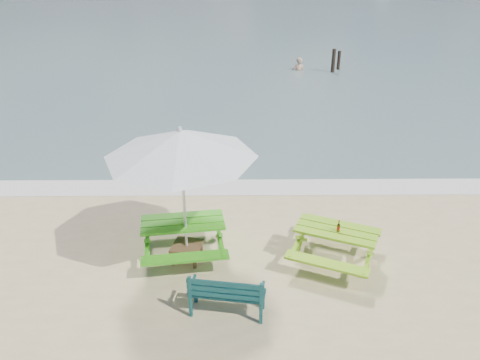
{
  "coord_description": "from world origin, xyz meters",
  "views": [
    {
      "loc": [
        -0.32,
        -6.1,
        5.46
      ],
      "look_at": [
        -0.24,
        3.0,
        1.0
      ],
      "focal_mm": 35.0,
      "sensor_mm": 36.0,
      "label": 1
    }
  ],
  "objects_px": {
    "park_bench": "(227,301)",
    "swimmer": "(298,74)",
    "patio_umbrella": "(181,144)",
    "beer_bottle": "(338,228)",
    "side_table": "(187,252)",
    "picnic_table_left": "(184,239)",
    "picnic_table_right": "(335,246)"
  },
  "relations": [
    {
      "from": "picnic_table_right",
      "to": "beer_bottle",
      "type": "distance_m",
      "value": 0.46
    },
    {
      "from": "picnic_table_right",
      "to": "beer_bottle",
      "type": "bearing_deg",
      "value": -80.44
    },
    {
      "from": "swimmer",
      "to": "beer_bottle",
      "type": "bearing_deg",
      "value": -94.48
    },
    {
      "from": "picnic_table_left",
      "to": "swimmer",
      "type": "distance_m",
      "value": 16.68
    },
    {
      "from": "picnic_table_right",
      "to": "park_bench",
      "type": "xyz_separation_m",
      "value": [
        -2.06,
        -1.42,
        -0.11
      ]
    },
    {
      "from": "side_table",
      "to": "patio_umbrella",
      "type": "height_order",
      "value": "patio_umbrella"
    },
    {
      "from": "park_bench",
      "to": "swimmer",
      "type": "xyz_separation_m",
      "value": [
        3.36,
        17.79,
        -0.47
      ]
    },
    {
      "from": "side_table",
      "to": "swimmer",
      "type": "xyz_separation_m",
      "value": [
        4.17,
        16.31,
        -0.42
      ]
    },
    {
      "from": "side_table",
      "to": "swimmer",
      "type": "height_order",
      "value": "swimmer"
    },
    {
      "from": "picnic_table_right",
      "to": "patio_umbrella",
      "type": "xyz_separation_m",
      "value": [
        -2.86,
        0.06,
        2.1
      ]
    },
    {
      "from": "picnic_table_left",
      "to": "picnic_table_right",
      "type": "relative_size",
      "value": 0.92
    },
    {
      "from": "picnic_table_left",
      "to": "side_table",
      "type": "xyz_separation_m",
      "value": [
        0.08,
        -0.2,
        -0.18
      ]
    },
    {
      "from": "picnic_table_left",
      "to": "side_table",
      "type": "height_order",
      "value": "picnic_table_left"
    },
    {
      "from": "side_table",
      "to": "swimmer",
      "type": "bearing_deg",
      "value": 75.67
    },
    {
      "from": "beer_bottle",
      "to": "park_bench",
      "type": "bearing_deg",
      "value": -146.87
    },
    {
      "from": "park_bench",
      "to": "beer_bottle",
      "type": "height_order",
      "value": "beer_bottle"
    },
    {
      "from": "patio_umbrella",
      "to": "beer_bottle",
      "type": "xyz_separation_m",
      "value": [
        2.88,
        -0.13,
        -1.65
      ]
    },
    {
      "from": "side_table",
      "to": "swimmer",
      "type": "distance_m",
      "value": 16.84
    },
    {
      "from": "park_bench",
      "to": "side_table",
      "type": "bearing_deg",
      "value": 118.7
    },
    {
      "from": "picnic_table_left",
      "to": "swimmer",
      "type": "xyz_separation_m",
      "value": [
        4.24,
        16.12,
        -0.6
      ]
    },
    {
      "from": "park_bench",
      "to": "side_table",
      "type": "distance_m",
      "value": 1.69
    },
    {
      "from": "picnic_table_left",
      "to": "park_bench",
      "type": "distance_m",
      "value": 1.9
    },
    {
      "from": "picnic_table_left",
      "to": "beer_bottle",
      "type": "xyz_separation_m",
      "value": [
        2.95,
        -0.33,
        0.44
      ]
    },
    {
      "from": "beer_bottle",
      "to": "picnic_table_right",
      "type": "bearing_deg",
      "value": 99.56
    },
    {
      "from": "beer_bottle",
      "to": "picnic_table_left",
      "type": "bearing_deg",
      "value": 173.66
    },
    {
      "from": "side_table",
      "to": "beer_bottle",
      "type": "height_order",
      "value": "beer_bottle"
    },
    {
      "from": "beer_bottle",
      "to": "side_table",
      "type": "bearing_deg",
      "value": 177.4
    },
    {
      "from": "picnic_table_left",
      "to": "beer_bottle",
      "type": "relative_size",
      "value": 8.42
    },
    {
      "from": "park_bench",
      "to": "patio_umbrella",
      "type": "distance_m",
      "value": 2.79
    },
    {
      "from": "park_bench",
      "to": "side_table",
      "type": "relative_size",
      "value": 1.99
    },
    {
      "from": "park_bench",
      "to": "swimmer",
      "type": "relative_size",
      "value": 0.75
    },
    {
      "from": "side_table",
      "to": "beer_bottle",
      "type": "distance_m",
      "value": 2.95
    }
  ]
}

